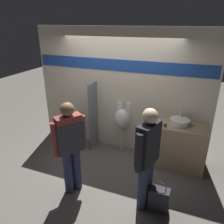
% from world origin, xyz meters
% --- Properties ---
extents(ground_plane, '(16.00, 16.00, 0.00)m').
position_xyz_m(ground_plane, '(0.00, 0.00, 0.00)').
color(ground_plane, '#5B5651').
extents(display_wall, '(3.90, 0.07, 2.70)m').
position_xyz_m(display_wall, '(0.00, 0.60, 1.36)').
color(display_wall, beige).
rests_on(display_wall, ground_plane).
extents(sink_counter, '(1.02, 0.53, 0.92)m').
position_xyz_m(sink_counter, '(1.39, 0.31, 0.46)').
color(sink_counter, tan).
rests_on(sink_counter, ground_plane).
extents(sink_basin, '(0.38, 0.38, 0.25)m').
position_xyz_m(sink_basin, '(1.34, 0.36, 0.97)').
color(sink_basin, white).
rests_on(sink_basin, sink_counter).
extents(cell_phone, '(0.07, 0.14, 0.01)m').
position_xyz_m(cell_phone, '(1.09, 0.20, 0.92)').
color(cell_phone, '#232328').
rests_on(cell_phone, sink_counter).
extents(divider_near_counter, '(0.03, 0.40, 1.56)m').
position_xyz_m(divider_near_counter, '(-0.53, 0.37, 0.78)').
color(divider_near_counter, slate).
rests_on(divider_near_counter, ground_plane).
extents(urinal_near_counter, '(0.33, 0.26, 1.19)m').
position_xyz_m(urinal_near_counter, '(0.13, 0.45, 0.81)').
color(urinal_near_counter, silver).
rests_on(urinal_near_counter, ground_plane).
extents(toilet, '(0.42, 0.58, 0.83)m').
position_xyz_m(toilet, '(-1.19, 0.24, 0.28)').
color(toilet, white).
rests_on(toilet, ground_plane).
extents(person_in_vest, '(0.42, 0.49, 1.66)m').
position_xyz_m(person_in_vest, '(-0.24, -1.08, 0.96)').
color(person_in_vest, '#282D4C').
rests_on(person_in_vest, ground_plane).
extents(person_with_lanyard, '(0.30, 0.57, 1.70)m').
position_xyz_m(person_with_lanyard, '(1.01, -0.96, 0.94)').
color(person_with_lanyard, '#282D4C').
rests_on(person_with_lanyard, ground_plane).
extents(shopping_bag, '(0.32, 0.18, 0.54)m').
position_xyz_m(shopping_bag, '(1.24, -0.97, 0.20)').
color(shopping_bag, '#232328').
rests_on(shopping_bag, ground_plane).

